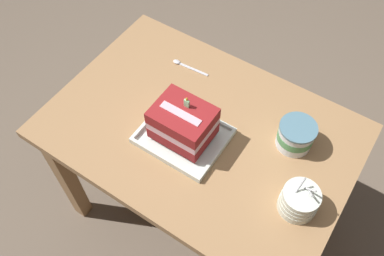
% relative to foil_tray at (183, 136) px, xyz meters
% --- Properties ---
extents(ground_plane, '(8.00, 8.00, 0.00)m').
position_rel_foil_tray_xyz_m(ground_plane, '(0.03, 0.06, -0.73)').
color(ground_plane, '#6B5B4C').
extents(dining_table, '(1.07, 0.74, 0.72)m').
position_rel_foil_tray_xyz_m(dining_table, '(0.03, 0.06, -0.12)').
color(dining_table, '#9E754C').
rests_on(dining_table, ground_plane).
extents(foil_tray, '(0.29, 0.24, 0.02)m').
position_rel_foil_tray_xyz_m(foil_tray, '(0.00, 0.00, 0.00)').
color(foil_tray, silver).
rests_on(foil_tray, dining_table).
extents(birthday_cake, '(0.19, 0.15, 0.17)m').
position_rel_foil_tray_xyz_m(birthday_cake, '(0.00, -0.00, 0.08)').
color(birthday_cake, maroon).
rests_on(birthday_cake, foil_tray).
extents(bowl_stack, '(0.12, 0.12, 0.14)m').
position_rel_foil_tray_xyz_m(bowl_stack, '(0.44, -0.02, 0.04)').
color(bowl_stack, silver).
rests_on(bowl_stack, dining_table).
extents(ice_cream_tub, '(0.13, 0.13, 0.10)m').
position_rel_foil_tray_xyz_m(ice_cream_tub, '(0.33, 0.19, 0.04)').
color(ice_cream_tub, white).
rests_on(ice_cream_tub, dining_table).
extents(serving_spoon_near_tray, '(0.16, 0.03, 0.01)m').
position_rel_foil_tray_xyz_m(serving_spoon_near_tray, '(-0.19, 0.28, -0.00)').
color(serving_spoon_near_tray, silver).
rests_on(serving_spoon_near_tray, dining_table).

